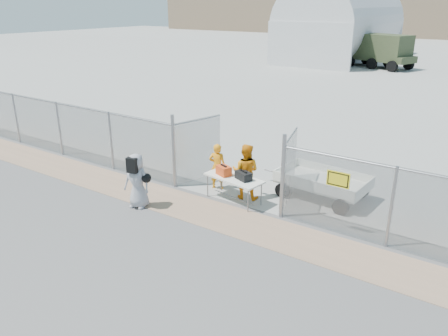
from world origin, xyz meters
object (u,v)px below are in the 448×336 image
Objects in this scene: visitor at (137,181)px; folding_table at (234,189)px; utility_trailer at (322,185)px; security_worker_left at (217,166)px; security_worker_right at (246,172)px.

folding_table is at bearing 29.37° from visitor.
visitor is 0.47× the size of utility_trailer.
security_worker_left reaches higher than folding_table.
visitor reaches higher than folding_table.
security_worker_right reaches higher than security_worker_left.
security_worker_left is at bearing 51.85° from visitor.
security_worker_right is at bearing 155.58° from security_worker_left.
folding_table is 2.99m from visitor.
security_worker_right is (1.17, -0.13, 0.11)m from security_worker_left.
security_worker_right reaches higher than utility_trailer.
security_worker_left is 0.43× the size of utility_trailer.
visitor is (-2.38, -2.37, -0.05)m from security_worker_right.
folding_table is 1.11× the size of visitor.
security_worker_right is 0.50× the size of utility_trailer.
visitor reaches higher than security_worker_left.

